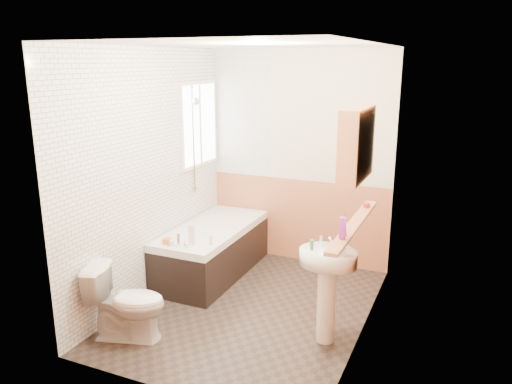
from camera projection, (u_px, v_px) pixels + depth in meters
floor at (250, 308)px, 4.92m from camera, size 2.80×2.80×0.00m
ceiling at (249, 44)px, 4.28m from camera, size 2.80×2.80×0.00m
wall_back at (299, 159)px, 5.85m from camera, size 2.20×0.02×2.50m
wall_front at (163, 232)px, 3.35m from camera, size 2.20×0.02×2.50m
wall_left at (149, 175)px, 5.03m from camera, size 0.02×2.80×2.50m
wall_right at (370, 198)px, 4.17m from camera, size 0.02×2.80×2.50m
wainscot_right at (363, 280)px, 4.37m from camera, size 0.01×2.80×1.00m
wainscot_front at (170, 330)px, 3.57m from camera, size 2.20×0.01×1.00m
wainscot_back at (297, 220)px, 6.02m from camera, size 2.20×0.01×1.00m
tile_cladding_left at (151, 175)px, 5.02m from camera, size 0.01×2.80×2.50m
tile_return_back at (242, 113)px, 5.98m from camera, size 0.75×0.01×1.50m
window at (200, 124)px, 5.75m from camera, size 0.03×0.79×0.99m
bathtub at (213, 249)px, 5.65m from camera, size 0.70×1.58×0.71m
shower_riser at (194, 130)px, 5.60m from camera, size 0.11×0.08×1.25m
toilet at (127, 303)px, 4.33m from camera, size 0.75×0.56×0.66m
sink at (327, 277)px, 4.21m from camera, size 0.49×0.40×0.95m
pine_shelf at (354, 225)px, 4.01m from camera, size 0.10×1.41×0.03m
medicine_cabinet at (356, 144)px, 3.91m from camera, size 0.16×0.63×0.57m
foam_can at (342, 228)px, 3.64m from camera, size 0.06×0.06×0.16m
green_bottle at (345, 223)px, 3.70m from camera, size 0.05×0.05×0.20m
black_jar at (367, 205)px, 4.44m from camera, size 0.07×0.07×0.04m
soap_bottle at (341, 250)px, 4.04m from camera, size 0.12×0.19×0.08m
clear_bottle at (312, 245)px, 4.14m from camera, size 0.04×0.04×0.09m
blue_gel at (192, 235)px, 4.99m from camera, size 0.07×0.06×0.22m
cream_jar at (167, 241)px, 5.05m from camera, size 0.11×0.11×0.05m
orange_bottle at (211, 240)px, 5.02m from camera, size 0.04×0.04×0.10m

